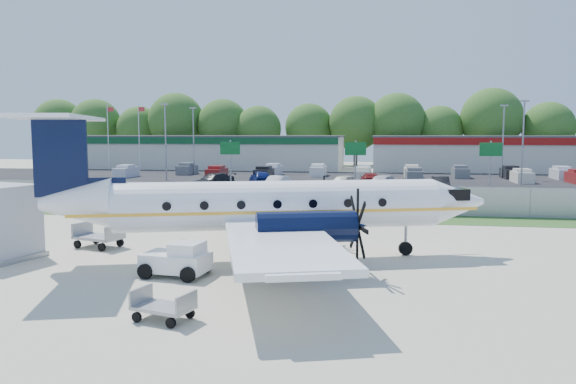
% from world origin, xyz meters
% --- Properties ---
extents(ground, '(170.00, 170.00, 0.00)m').
position_xyz_m(ground, '(0.00, 0.00, 0.00)').
color(ground, beige).
rests_on(ground, ground).
extents(grass_verge, '(170.00, 4.00, 0.02)m').
position_xyz_m(grass_verge, '(0.00, 12.00, 0.01)').
color(grass_verge, '#2D561E').
rests_on(grass_verge, ground).
extents(access_road, '(170.00, 8.00, 0.02)m').
position_xyz_m(access_road, '(0.00, 19.00, 0.01)').
color(access_road, black).
rests_on(access_road, ground).
extents(parking_lot, '(170.00, 32.00, 0.02)m').
position_xyz_m(parking_lot, '(0.00, 40.00, 0.01)').
color(parking_lot, black).
rests_on(parking_lot, ground).
extents(perimeter_fence, '(120.00, 0.06, 1.99)m').
position_xyz_m(perimeter_fence, '(0.00, 14.00, 1.00)').
color(perimeter_fence, gray).
rests_on(perimeter_fence, ground).
extents(building_west, '(46.40, 12.40, 5.24)m').
position_xyz_m(building_west, '(-24.00, 61.98, 2.63)').
color(building_west, silver).
rests_on(building_west, ground).
extents(building_east, '(44.40, 12.40, 5.24)m').
position_xyz_m(building_east, '(26.00, 61.98, 2.63)').
color(building_east, silver).
rests_on(building_east, ground).
extents(sign_left, '(1.80, 0.26, 5.00)m').
position_xyz_m(sign_left, '(-8.00, 22.91, 3.61)').
color(sign_left, gray).
rests_on(sign_left, ground).
extents(sign_mid, '(1.80, 0.26, 5.00)m').
position_xyz_m(sign_mid, '(3.00, 22.91, 3.61)').
color(sign_mid, gray).
rests_on(sign_mid, ground).
extents(sign_right, '(1.80, 0.26, 5.00)m').
position_xyz_m(sign_right, '(14.00, 22.91, 3.61)').
color(sign_right, gray).
rests_on(sign_right, ground).
extents(flagpole_west, '(1.06, 0.12, 10.00)m').
position_xyz_m(flagpole_west, '(-35.92, 55.00, 5.64)').
color(flagpole_west, white).
rests_on(flagpole_west, ground).
extents(flagpole_east, '(1.06, 0.12, 10.00)m').
position_xyz_m(flagpole_east, '(-30.92, 55.00, 5.64)').
color(flagpole_east, white).
rests_on(flagpole_east, ground).
extents(light_pole_nw, '(0.90, 0.35, 9.09)m').
position_xyz_m(light_pole_nw, '(-20.00, 38.00, 5.23)').
color(light_pole_nw, gray).
rests_on(light_pole_nw, ground).
extents(light_pole_ne, '(0.90, 0.35, 9.09)m').
position_xyz_m(light_pole_ne, '(20.00, 38.00, 5.23)').
color(light_pole_ne, gray).
rests_on(light_pole_ne, ground).
extents(light_pole_sw, '(0.90, 0.35, 9.09)m').
position_xyz_m(light_pole_sw, '(-20.00, 48.00, 5.23)').
color(light_pole_sw, gray).
rests_on(light_pole_sw, ground).
extents(light_pole_se, '(0.90, 0.35, 9.09)m').
position_xyz_m(light_pole_se, '(20.00, 48.00, 5.23)').
color(light_pole_se, gray).
rests_on(light_pole_se, ground).
extents(tree_line, '(112.00, 6.00, 14.00)m').
position_xyz_m(tree_line, '(0.00, 74.00, 0.00)').
color(tree_line, '#2E5A1A').
rests_on(tree_line, ground).
extents(aircraft, '(20.69, 20.18, 6.33)m').
position_xyz_m(aircraft, '(0.29, -1.03, 2.45)').
color(aircraft, white).
rests_on(aircraft, ground).
extents(pushback_tug, '(2.69, 2.08, 1.37)m').
position_xyz_m(pushback_tug, '(-2.63, -4.46, 0.65)').
color(pushback_tug, white).
rests_on(pushback_tug, ground).
extents(baggage_cart_near, '(1.98, 1.48, 0.92)m').
position_xyz_m(baggage_cart_near, '(-1.20, -9.57, 0.43)').
color(baggage_cart_near, gray).
rests_on(baggage_cart_near, ground).
extents(baggage_cart_far, '(2.54, 1.93, 1.19)m').
position_xyz_m(baggage_cart_far, '(-8.49, 0.19, 0.55)').
color(baggage_cart_far, gray).
rests_on(baggage_cart_far, ground).
extents(cone_starboard_wing, '(0.43, 0.43, 0.62)m').
position_xyz_m(cone_starboard_wing, '(-1.51, 5.06, 0.29)').
color(cone_starboard_wing, orange).
rests_on(cone_starboard_wing, ground).
extents(road_car_west, '(4.73, 2.57, 1.53)m').
position_xyz_m(road_car_west, '(-17.56, 17.84, 0.00)').
color(road_car_west, beige).
rests_on(road_car_west, ground).
extents(road_car_mid, '(4.41, 2.19, 1.45)m').
position_xyz_m(road_car_mid, '(10.48, 19.78, 0.00)').
color(road_car_mid, beige).
rests_on(road_car_mid, ground).
extents(parked_car_a, '(4.20, 5.73, 1.54)m').
position_xyz_m(parked_car_a, '(-11.64, 29.41, 0.00)').
color(parked_car_a, black).
rests_on(parked_car_a, ground).
extents(parked_car_b, '(2.36, 4.62, 1.45)m').
position_xyz_m(parked_car_b, '(-4.93, 28.53, 0.00)').
color(parked_car_b, silver).
rests_on(parked_car_b, ground).
extents(parked_car_c, '(3.50, 4.99, 1.58)m').
position_xyz_m(parked_car_c, '(1.51, 29.45, 0.00)').
color(parked_car_c, beige).
rests_on(parked_car_c, ground).
extents(parked_car_d, '(3.70, 5.30, 1.68)m').
position_xyz_m(parked_car_d, '(5.25, 29.52, 0.00)').
color(parked_car_d, silver).
rests_on(parked_car_d, ground).
extents(parked_car_e, '(1.70, 4.57, 1.49)m').
position_xyz_m(parked_car_e, '(10.77, 29.77, 0.00)').
color(parked_car_e, black).
rests_on(parked_car_e, ground).
extents(parked_car_f, '(3.54, 4.98, 1.57)m').
position_xyz_m(parked_car_f, '(-7.83, 34.55, 0.00)').
color(parked_car_f, navy).
rests_on(parked_car_f, ground).
extents(parked_car_g, '(2.37, 5.12, 1.45)m').
position_xyz_m(parked_car_g, '(4.08, 34.66, 0.00)').
color(parked_car_g, maroon).
rests_on(parked_car_g, ground).
extents(far_parking_rows, '(56.00, 10.00, 1.60)m').
position_xyz_m(far_parking_rows, '(0.00, 45.00, 0.00)').
color(far_parking_rows, gray).
rests_on(far_parking_rows, ground).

